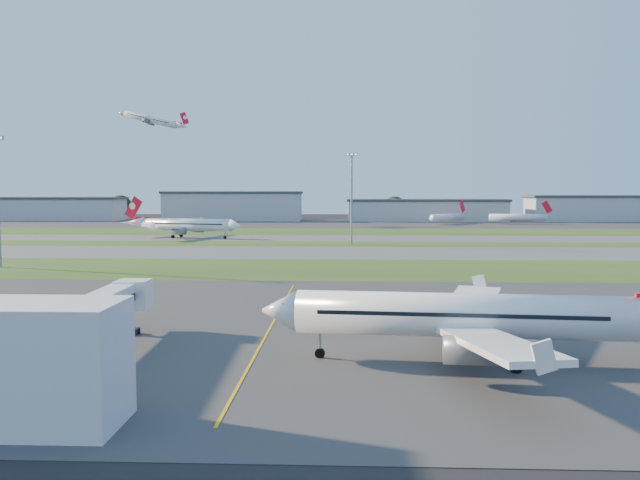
{
  "coord_description": "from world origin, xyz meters",
  "views": [
    {
      "loc": [
        13.12,
        -67.86,
        14.91
      ],
      "look_at": [
        9.05,
        34.43,
        7.0
      ],
      "focal_mm": 35.0,
      "sensor_mm": 36.0,
      "label": 1
    }
  ],
  "objects_px": {
    "mini_jet_near": "(448,217)",
    "mini_jet_far": "(518,217)",
    "jet_bridge": "(81,318)",
    "light_mast_centre": "(352,192)",
    "airliner_parked": "(474,317)",
    "airliner_taxiing": "(186,225)"
  },
  "relations": [
    {
      "from": "jet_bridge",
      "to": "mini_jet_far",
      "type": "height_order",
      "value": "mini_jet_far"
    },
    {
      "from": "airliner_parked",
      "to": "airliner_taxiing",
      "type": "height_order",
      "value": "airliner_taxiing"
    },
    {
      "from": "jet_bridge",
      "to": "airliner_taxiing",
      "type": "bearing_deg",
      "value": 100.98
    },
    {
      "from": "jet_bridge",
      "to": "light_mast_centre",
      "type": "relative_size",
      "value": 1.04
    },
    {
      "from": "jet_bridge",
      "to": "airliner_parked",
      "type": "distance_m",
      "value": 34.15
    },
    {
      "from": "light_mast_centre",
      "to": "mini_jet_near",
      "type": "bearing_deg",
      "value": 68.29
    },
    {
      "from": "airliner_parked",
      "to": "airliner_taxiing",
      "type": "relative_size",
      "value": 0.99
    },
    {
      "from": "airliner_parked",
      "to": "light_mast_centre",
      "type": "height_order",
      "value": "light_mast_centre"
    },
    {
      "from": "jet_bridge",
      "to": "light_mast_centre",
      "type": "bearing_deg",
      "value": 78.62
    },
    {
      "from": "mini_jet_near",
      "to": "light_mast_centre",
      "type": "bearing_deg",
      "value": -161.04
    },
    {
      "from": "mini_jet_near",
      "to": "mini_jet_far",
      "type": "distance_m",
      "value": 32.31
    },
    {
      "from": "airliner_taxiing",
      "to": "light_mast_centre",
      "type": "distance_m",
      "value": 59.21
    },
    {
      "from": "jet_bridge",
      "to": "airliner_taxiing",
      "type": "distance_m",
      "value": 149.51
    },
    {
      "from": "airliner_parked",
      "to": "mini_jet_far",
      "type": "bearing_deg",
      "value": 78.65
    },
    {
      "from": "airliner_taxiing",
      "to": "jet_bridge",
      "type": "bearing_deg",
      "value": 115.33
    },
    {
      "from": "light_mast_centre",
      "to": "airliner_parked",
      "type": "bearing_deg",
      "value": -85.63
    },
    {
      "from": "airliner_parked",
      "to": "mini_jet_near",
      "type": "relative_size",
      "value": 1.64
    },
    {
      "from": "jet_bridge",
      "to": "mini_jet_far",
      "type": "distance_m",
      "value": 260.04
    },
    {
      "from": "airliner_parked",
      "to": "mini_jet_near",
      "type": "distance_m",
      "value": 240.54
    },
    {
      "from": "jet_bridge",
      "to": "airliner_parked",
      "type": "xyz_separation_m",
      "value": [
        34.13,
        1.18,
        0.1
      ]
    },
    {
      "from": "mini_jet_far",
      "to": "light_mast_centre",
      "type": "xyz_separation_m",
      "value": [
        -78.37,
        -115.46,
        11.53
      ]
    },
    {
      "from": "airliner_taxiing",
      "to": "mini_jet_near",
      "type": "distance_m",
      "value": 135.49
    }
  ]
}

